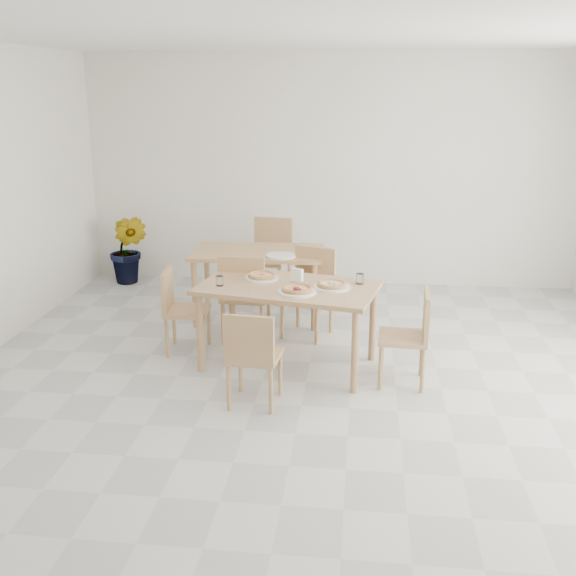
# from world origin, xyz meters

# --- Properties ---
(main_table) EXTENTS (1.66, 1.15, 0.75)m
(main_table) POSITION_xyz_m (-0.19, 0.78, 0.67)
(main_table) COLOR tan
(main_table) RESTS_ON ground
(chair_south) EXTENTS (0.42, 0.42, 0.79)m
(chair_south) POSITION_xyz_m (-0.38, -0.05, 0.46)
(chair_south) COLOR tan
(chair_south) RESTS_ON ground
(chair_north) EXTENTS (0.55, 0.55, 0.87)m
(chair_north) POSITION_xyz_m (-0.06, 1.63, 0.50)
(chair_north) COLOR tan
(chair_north) RESTS_ON ground
(chair_west) EXTENTS (0.42, 0.42, 0.79)m
(chair_west) POSITION_xyz_m (-1.24, 1.01, 0.46)
(chair_west) COLOR tan
(chair_west) RESTS_ON ground
(chair_east) EXTENTS (0.42, 0.42, 0.80)m
(chair_east) POSITION_xyz_m (0.87, 0.52, 0.47)
(chair_east) COLOR tan
(chair_east) RESTS_ON ground
(plate_margherita) EXTENTS (0.30, 0.30, 0.02)m
(plate_margherita) POSITION_xyz_m (-0.45, 0.96, 0.76)
(plate_margherita) COLOR white
(plate_margherita) RESTS_ON main_table
(plate_mushroom) EXTENTS (0.32, 0.32, 0.02)m
(plate_mushroom) POSITION_xyz_m (0.19, 0.75, 0.76)
(plate_mushroom) COLOR white
(plate_mushroom) RESTS_ON main_table
(plate_pepperoni) EXTENTS (0.33, 0.33, 0.02)m
(plate_pepperoni) POSITION_xyz_m (-0.10, 0.58, 0.76)
(plate_pepperoni) COLOR white
(plate_pepperoni) RESTS_ON main_table
(pizza_margherita) EXTENTS (0.32, 0.32, 0.03)m
(pizza_margherita) POSITION_xyz_m (-0.45, 0.96, 0.78)
(pizza_margherita) COLOR tan
(pizza_margherita) RESTS_ON plate_margherita
(pizza_mushroom) EXTENTS (0.30, 0.30, 0.03)m
(pizza_mushroom) POSITION_xyz_m (0.19, 0.75, 0.78)
(pizza_mushroom) COLOR tan
(pizza_mushroom) RESTS_ON plate_mushroom
(pizza_pepperoni) EXTENTS (0.27, 0.27, 0.03)m
(pizza_pepperoni) POSITION_xyz_m (-0.10, 0.58, 0.78)
(pizza_pepperoni) COLOR tan
(pizza_pepperoni) RESTS_ON plate_pepperoni
(tumbler_a) EXTENTS (0.07, 0.07, 0.09)m
(tumbler_a) POSITION_xyz_m (0.42, 0.91, 0.80)
(tumbler_a) COLOR white
(tumbler_a) RESTS_ON main_table
(tumbler_b) EXTENTS (0.07, 0.07, 0.09)m
(tumbler_b) POSITION_xyz_m (-0.78, 0.71, 0.79)
(tumbler_b) COLOR white
(tumbler_b) RESTS_ON main_table
(napkin_holder) EXTENTS (0.12, 0.09, 0.12)m
(napkin_holder) POSITION_xyz_m (-0.12, 0.88, 0.81)
(napkin_holder) COLOR silver
(napkin_holder) RESTS_ON main_table
(fork_a) EXTENTS (0.04, 0.18, 0.01)m
(fork_a) POSITION_xyz_m (-0.48, 0.55, 0.75)
(fork_a) COLOR silver
(fork_a) RESTS_ON main_table
(fork_b) EXTENTS (0.10, 0.18, 0.01)m
(fork_b) POSITION_xyz_m (0.35, 0.42, 0.75)
(fork_b) COLOR silver
(fork_b) RESTS_ON main_table
(second_table) EXTENTS (1.39, 0.82, 0.75)m
(second_table) POSITION_xyz_m (-0.65, 2.00, 0.66)
(second_table) COLOR tan
(second_table) RESTS_ON ground
(chair_back_s) EXTENTS (0.45, 0.45, 0.89)m
(chair_back_s) POSITION_xyz_m (-0.67, 1.29, 0.52)
(chair_back_s) COLOR tan
(chair_back_s) RESTS_ON ground
(chair_back_n) EXTENTS (0.54, 0.54, 0.93)m
(chair_back_n) POSITION_xyz_m (-0.63, 2.76, 0.54)
(chair_back_n) COLOR tan
(chair_back_n) RESTS_ON ground
(plate_empty) EXTENTS (0.30, 0.30, 0.02)m
(plate_empty) POSITION_xyz_m (-0.38, 1.78, 0.76)
(plate_empty) COLOR white
(plate_empty) RESTS_ON second_table
(potted_plant) EXTENTS (0.53, 0.45, 0.88)m
(potted_plant) POSITION_xyz_m (-2.47, 3.15, 0.44)
(potted_plant) COLOR #1E6522
(potted_plant) RESTS_ON ground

